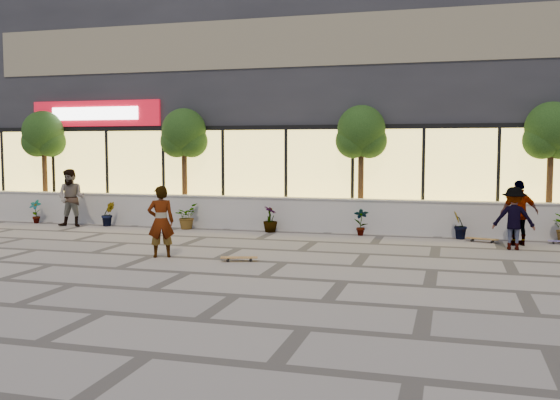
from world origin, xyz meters
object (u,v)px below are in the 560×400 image
(tree_west, at_px, (44,137))
(tree_east, at_px, (551,134))
(tree_mideast, at_px, (361,135))
(skater_left, at_px, (71,198))
(tree_midwest, at_px, (184,136))
(skater_right_far, at_px, (514,218))
(skater_right_near, at_px, (519,213))
(skater_center, at_px, (161,222))
(skateboard_right_near, at_px, (482,239))
(skateboard_center, at_px, (239,258))

(tree_west, relative_size, tree_east, 1.00)
(tree_mideast, height_order, skater_left, tree_mideast)
(tree_west, relative_size, tree_midwest, 1.00)
(skater_right_far, bearing_deg, skater_right_near, -102.47)
(tree_west, height_order, skater_right_far, tree_west)
(skater_right_far, bearing_deg, skater_center, 25.30)
(tree_midwest, height_order, skater_center, tree_midwest)
(tree_west, bearing_deg, skater_right_near, -7.14)
(tree_east, bearing_deg, tree_mideast, 180.00)
(tree_midwest, relative_size, skater_left, 2.07)
(tree_west, xyz_separation_m, skater_left, (2.23, -1.72, -2.04))
(tree_west, distance_m, tree_east, 17.00)
(skater_left, xyz_separation_m, skateboard_right_near, (12.87, 0.05, -0.86))
(tree_midwest, distance_m, tree_east, 11.50)
(skater_right_far, bearing_deg, skateboard_right_near, -54.63)
(skater_center, distance_m, skater_left, 7.02)
(tree_west, distance_m, skater_right_near, 16.26)
(tree_mideast, xyz_separation_m, skateboard_center, (-1.89, -6.21, -2.90))
(tree_west, relative_size, skater_right_near, 2.25)
(tree_mideast, bearing_deg, skateboard_right_near, -24.78)
(skater_right_far, bearing_deg, tree_midwest, -12.44)
(tree_mideast, distance_m, tree_east, 5.50)
(skater_right_far, xyz_separation_m, skateboard_center, (-6.19, -3.46, -0.72))
(tree_mideast, bearing_deg, skater_center, -121.93)
(tree_west, relative_size, tree_mideast, 1.00)
(tree_mideast, bearing_deg, skateboard_center, -106.90)
(tree_west, distance_m, skater_right_far, 16.19)
(skater_center, height_order, skateboard_right_near, skater_center)
(skater_center, bearing_deg, tree_east, -174.61)
(tree_midwest, height_order, skateboard_right_near, tree_midwest)
(tree_mideast, distance_m, skater_right_near, 5.36)
(tree_west, height_order, skater_right_near, tree_west)
(skateboard_right_near, bearing_deg, skater_right_far, -41.91)
(tree_west, height_order, skateboard_right_near, tree_west)
(skater_left, bearing_deg, skater_right_near, -11.44)
(tree_west, relative_size, skater_left, 2.07)
(tree_mideast, xyz_separation_m, tree_east, (5.50, 0.00, 0.00))
(skater_left, bearing_deg, tree_mideast, 0.25)
(tree_west, distance_m, tree_mideast, 11.50)
(tree_east, height_order, skater_right_near, tree_east)
(tree_west, xyz_separation_m, tree_mideast, (11.50, 0.00, 0.00))
(tree_east, xyz_separation_m, skater_left, (-14.77, -1.72, -2.04))
(tree_east, xyz_separation_m, skateboard_center, (-7.39, -6.21, -2.90))
(tree_west, height_order, tree_midwest, same)
(skateboard_center, height_order, skateboard_right_near, skateboard_right_near)
(skater_center, distance_m, skater_right_far, 8.84)
(skater_center, relative_size, skateboard_right_near, 1.89)
(skater_left, relative_size, skater_right_far, 1.18)
(skater_right_near, bearing_deg, skater_left, -19.24)
(skater_right_near, height_order, skateboard_center, skater_right_near)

